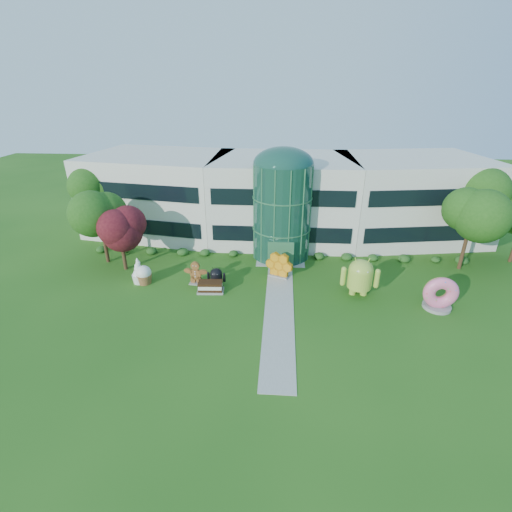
# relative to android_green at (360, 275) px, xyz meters

# --- Properties ---
(ground) EXTENTS (140.00, 140.00, 0.00)m
(ground) POSITION_rel_android_green_xyz_m (-6.93, -4.21, -1.95)
(ground) COLOR #215114
(ground) RESTS_ON ground
(building) EXTENTS (46.00, 15.00, 9.30)m
(building) POSITION_rel_android_green_xyz_m (-6.93, 13.79, 2.70)
(building) COLOR beige
(building) RESTS_ON ground
(atrium) EXTENTS (6.00, 6.00, 9.80)m
(atrium) POSITION_rel_android_green_xyz_m (-6.93, 7.79, 2.95)
(atrium) COLOR #194738
(atrium) RESTS_ON ground
(walkway) EXTENTS (2.40, 20.00, 0.04)m
(walkway) POSITION_rel_android_green_xyz_m (-6.93, -2.21, -1.93)
(walkway) COLOR #9E9E93
(walkway) RESTS_ON ground
(tree_red) EXTENTS (4.00, 4.00, 6.00)m
(tree_red) POSITION_rel_android_green_xyz_m (-22.43, 3.29, 1.05)
(tree_red) COLOR #3F0C14
(tree_red) RESTS_ON ground
(trees_backdrop) EXTENTS (52.00, 8.00, 8.40)m
(trees_backdrop) POSITION_rel_android_green_xyz_m (-6.93, 8.79, 2.25)
(trees_backdrop) COLOR #1E4E13
(trees_backdrop) RESTS_ON ground
(android_green) EXTENTS (3.62, 2.57, 3.91)m
(android_green) POSITION_rel_android_green_xyz_m (0.00, 0.00, 0.00)
(android_green) COLOR #9FBE3D
(android_green) RESTS_ON ground
(android_black) EXTENTS (1.84, 1.28, 2.02)m
(android_black) POSITION_rel_android_green_xyz_m (-12.76, 0.66, -0.94)
(android_black) COLOR black
(android_black) RESTS_ON ground
(donut) EXTENTS (2.91, 1.53, 2.94)m
(donut) POSITION_rel_android_green_xyz_m (6.17, -1.74, -0.48)
(donut) COLOR #E25592
(donut) RESTS_ON ground
(gingerbread) EXTENTS (2.54, 1.21, 2.26)m
(gingerbread) POSITION_rel_android_green_xyz_m (-14.72, 0.90, -0.82)
(gingerbread) COLOR brown
(gingerbread) RESTS_ON ground
(ice_cream_sandwich) EXTENTS (2.40, 1.30, 1.04)m
(ice_cream_sandwich) POSITION_rel_android_green_xyz_m (-13.11, -0.53, -1.43)
(ice_cream_sandwich) COLOR black
(ice_cream_sandwich) RESTS_ON ground
(honeycomb) EXTENTS (3.01, 2.02, 2.23)m
(honeycomb) POSITION_rel_android_green_xyz_m (-7.03, 2.82, -0.84)
(honeycomb) COLOR orange
(honeycomb) RESTS_ON ground
(froyo) EXTENTS (1.95, 1.95, 2.52)m
(froyo) POSITION_rel_android_green_xyz_m (-20.03, 0.73, -0.70)
(froyo) COLOR white
(froyo) RESTS_ON ground
(cupcake) EXTENTS (1.97, 1.97, 1.79)m
(cupcake) POSITION_rel_android_green_xyz_m (-19.54, 0.62, -1.06)
(cupcake) COLOR white
(cupcake) RESTS_ON ground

